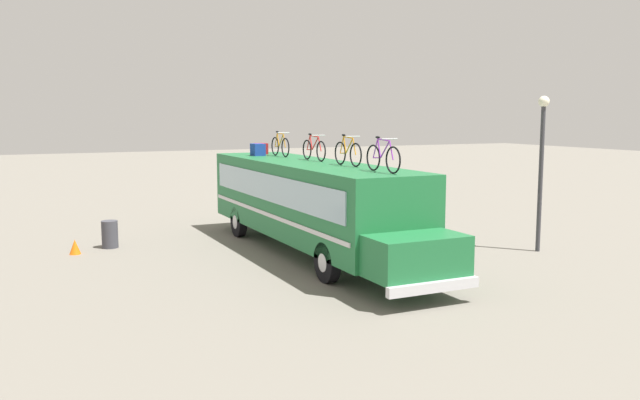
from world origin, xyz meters
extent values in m
plane|color=slate|center=(0.00, 0.00, 0.00)|extent=(120.00, 120.00, 0.00)
cube|color=#1E6B38|center=(0.00, 0.00, 1.73)|extent=(11.08, 2.54, 2.29)
cube|color=#1E6B38|center=(6.19, 0.00, 1.07)|extent=(1.30, 2.33, 0.98)
cube|color=#99B7C6|center=(0.00, -1.28, 2.11)|extent=(10.20, 0.04, 0.83)
cube|color=#99B7C6|center=(0.00, 1.28, 2.11)|extent=(10.20, 0.04, 0.83)
cube|color=silver|center=(0.00, -1.29, 1.27)|extent=(10.64, 0.03, 0.12)
cube|color=silver|center=(0.00, 1.29, 1.27)|extent=(10.64, 0.03, 0.12)
cube|color=silver|center=(6.90, 0.00, 0.50)|extent=(0.16, 2.41, 0.24)
cylinder|color=black|center=(3.77, -1.13, 0.53)|extent=(1.07, 0.28, 1.07)
cylinder|color=silver|center=(3.77, -1.13, 0.53)|extent=(0.48, 0.30, 0.48)
cylinder|color=black|center=(3.77, 1.13, 0.53)|extent=(1.07, 0.28, 1.07)
cylinder|color=silver|center=(3.77, 1.13, 0.53)|extent=(0.48, 0.30, 0.48)
cylinder|color=black|center=(-3.44, -1.13, 0.53)|extent=(1.07, 0.28, 1.07)
cylinder|color=silver|center=(-3.44, -1.13, 0.53)|extent=(0.48, 0.30, 0.48)
cylinder|color=black|center=(-3.44, 1.13, 0.53)|extent=(1.07, 0.28, 1.07)
cylinder|color=silver|center=(-3.44, 1.13, 0.53)|extent=(0.48, 0.30, 0.48)
cube|color=maroon|center=(-4.46, 0.12, 3.07)|extent=(0.50, 0.41, 0.40)
cube|color=#193899|center=(-3.58, -0.32, 3.08)|extent=(0.54, 0.41, 0.43)
torus|color=black|center=(-3.35, 0.26, 3.20)|extent=(0.67, 0.04, 0.67)
torus|color=black|center=(-2.38, 0.26, 3.20)|extent=(0.67, 0.04, 0.67)
cylinder|color=orange|center=(-3.06, 0.26, 3.46)|extent=(0.19, 0.04, 0.48)
cylinder|color=orange|center=(-2.77, 0.26, 3.44)|extent=(0.45, 0.04, 0.46)
cylinder|color=orange|center=(-2.84, 0.26, 3.67)|extent=(0.58, 0.04, 0.07)
cylinder|color=orange|center=(-3.16, 0.26, 3.21)|extent=(0.37, 0.03, 0.05)
cylinder|color=orange|center=(-3.24, 0.26, 3.45)|extent=(0.24, 0.03, 0.50)
cylinder|color=orange|center=(-2.47, 0.26, 3.43)|extent=(0.20, 0.03, 0.46)
cylinder|color=silver|center=(-2.56, 0.26, 3.71)|extent=(0.03, 0.44, 0.03)
ellipsoid|color=black|center=(-3.13, 0.26, 3.73)|extent=(0.20, 0.08, 0.06)
torus|color=black|center=(-0.96, 0.44, 3.19)|extent=(0.65, 0.04, 0.65)
torus|color=black|center=(0.11, 0.44, 3.19)|extent=(0.65, 0.04, 0.65)
cylinder|color=red|center=(-0.64, 0.44, 3.44)|extent=(0.20, 0.04, 0.46)
cylinder|color=red|center=(-0.32, 0.44, 3.42)|extent=(0.49, 0.04, 0.45)
cylinder|color=red|center=(-0.40, 0.44, 3.65)|extent=(0.64, 0.04, 0.07)
cylinder|color=red|center=(-0.75, 0.44, 3.20)|extent=(0.41, 0.03, 0.05)
cylinder|color=red|center=(-0.84, 0.44, 3.43)|extent=(0.26, 0.03, 0.48)
cylinder|color=red|center=(0.02, 0.44, 3.41)|extent=(0.22, 0.03, 0.45)
cylinder|color=silver|center=(-0.08, 0.44, 3.68)|extent=(0.03, 0.44, 0.03)
ellipsoid|color=black|center=(-0.72, 0.44, 3.70)|extent=(0.20, 0.08, 0.06)
torus|color=black|center=(1.53, 0.39, 3.21)|extent=(0.68, 0.04, 0.68)
torus|color=black|center=(2.48, 0.39, 3.21)|extent=(0.68, 0.04, 0.68)
cylinder|color=orange|center=(1.81, 0.39, 3.47)|extent=(0.19, 0.04, 0.49)
cylinder|color=orange|center=(2.10, 0.39, 3.45)|extent=(0.45, 0.04, 0.47)
cylinder|color=orange|center=(2.02, 0.39, 3.69)|extent=(0.57, 0.04, 0.07)
cylinder|color=orange|center=(1.71, 0.39, 3.22)|extent=(0.36, 0.03, 0.05)
cylinder|color=orange|center=(1.63, 0.39, 3.46)|extent=(0.24, 0.03, 0.51)
cylinder|color=orange|center=(2.39, 0.39, 3.44)|extent=(0.20, 0.03, 0.47)
cylinder|color=silver|center=(2.31, 0.39, 3.72)|extent=(0.03, 0.44, 0.03)
ellipsoid|color=black|center=(1.73, 0.39, 3.74)|extent=(0.20, 0.08, 0.06)
torus|color=black|center=(3.79, 0.20, 3.21)|extent=(0.69, 0.04, 0.69)
torus|color=black|center=(4.78, 0.20, 3.21)|extent=(0.69, 0.04, 0.69)
cylinder|color=purple|center=(4.09, 0.20, 3.47)|extent=(0.19, 0.04, 0.49)
cylinder|color=purple|center=(4.38, 0.20, 3.46)|extent=(0.46, 0.04, 0.47)
cylinder|color=purple|center=(4.30, 0.20, 3.70)|extent=(0.59, 0.04, 0.07)
cylinder|color=purple|center=(3.98, 0.20, 3.22)|extent=(0.38, 0.03, 0.05)
cylinder|color=purple|center=(3.90, 0.20, 3.46)|extent=(0.24, 0.03, 0.51)
cylinder|color=purple|center=(4.69, 0.20, 3.45)|extent=(0.21, 0.03, 0.48)
cylinder|color=silver|center=(4.60, 0.20, 3.73)|extent=(0.03, 0.44, 0.03)
ellipsoid|color=black|center=(4.01, 0.20, 3.76)|extent=(0.20, 0.08, 0.06)
cylinder|color=#3F3F47|center=(-3.33, -5.58, 0.45)|extent=(0.52, 0.52, 0.90)
cone|color=orange|center=(-2.76, -6.72, 0.23)|extent=(0.35, 0.35, 0.47)
cylinder|color=#38383D|center=(3.09, 6.69, 2.32)|extent=(0.14, 0.14, 4.64)
sphere|color=#F2EDCC|center=(3.09, 6.69, 4.74)|extent=(0.34, 0.34, 0.34)
camera|label=1|loc=(18.83, -8.49, 4.34)|focal=37.10mm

